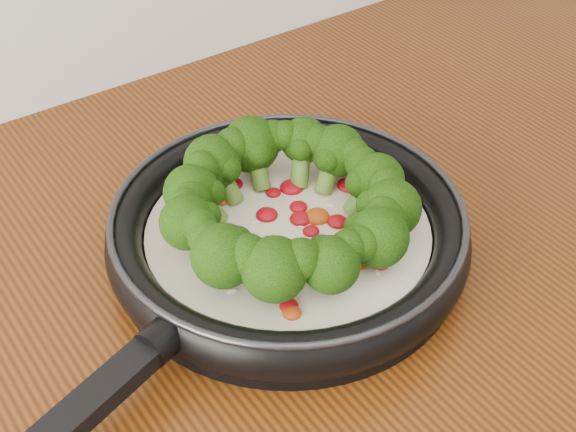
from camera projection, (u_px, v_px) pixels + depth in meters
skillet at (286, 227)px, 0.75m from camera, size 0.55×0.43×0.10m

